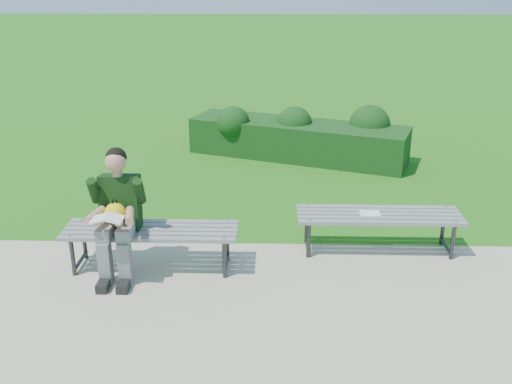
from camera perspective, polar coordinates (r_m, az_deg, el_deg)
The scene contains 7 objects.
ground at distance 6.64m, azimuth -1.07°, elevation -5.31°, with size 80.00×80.00×0.00m.
walkway at distance 5.12m, azimuth -1.98°, elevation -13.93°, with size 30.00×3.50×0.02m.
hedge at distance 9.72m, azimuth 4.57°, elevation 5.62°, with size 3.75×2.11×0.91m.
bench_left at distance 6.04m, azimuth -10.47°, elevation -4.10°, with size 1.80×0.50×0.46m.
bench_right at distance 6.45m, azimuth 12.18°, elevation -2.56°, with size 1.80×0.50×0.46m.
seated_boy at distance 5.91m, azimuth -13.68°, elevation -1.77°, with size 0.56×0.76×1.31m.
paper_sheet at distance 6.41m, azimuth 11.34°, elevation -2.09°, with size 0.22×0.16×0.01m.
Camera 1 is at (0.29, -5.94, 2.95)m, focal length 40.00 mm.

